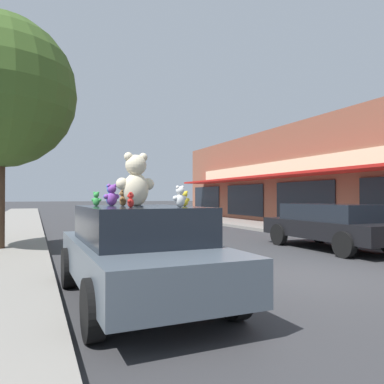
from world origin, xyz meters
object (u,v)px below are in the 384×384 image
(teddy_bear_purple, at_px, (112,195))
(plush_art_car, at_px, (139,250))
(teddy_bear_brown, at_px, (123,198))
(teddy_bear_white, at_px, (180,197))
(teddy_bear_green, at_px, (96,199))
(teddy_bear_blue, at_px, (111,195))
(teddy_bear_black, at_px, (140,196))
(teddy_bear_red, at_px, (131,200))
(parked_car_far_center, at_px, (330,224))
(teddy_bear_yellow, at_px, (185,199))
(teddy_bear_giant, at_px, (136,180))

(teddy_bear_purple, bearing_deg, plush_art_car, 106.42)
(teddy_bear_brown, bearing_deg, teddy_bear_white, 55.84)
(teddy_bear_green, xyz_separation_m, teddy_bear_brown, (0.38, -0.26, 0.02))
(teddy_bear_blue, xyz_separation_m, teddy_bear_black, (0.49, -0.08, -0.01))
(teddy_bear_green, xyz_separation_m, teddy_bear_purple, (0.27, 0.06, 0.06))
(plush_art_car, distance_m, teddy_bear_blue, 1.26)
(teddy_bear_green, height_order, teddy_bear_white, teddy_bear_white)
(teddy_bear_purple, bearing_deg, teddy_bear_black, -170.93)
(teddy_bear_red, bearing_deg, teddy_bear_black, -172.03)
(teddy_bear_black, relative_size, parked_car_far_center, 0.07)
(teddy_bear_black, bearing_deg, teddy_bear_white, 32.68)
(teddy_bear_purple, height_order, teddy_bear_black, teddy_bear_purple)
(teddy_bear_green, distance_m, teddy_bear_yellow, 1.47)
(teddy_bear_brown, height_order, teddy_bear_yellow, teddy_bear_brown)
(teddy_bear_red, distance_m, teddy_bear_purple, 1.27)
(teddy_bear_green, height_order, teddy_bear_purple, teddy_bear_purple)
(teddy_bear_green, bearing_deg, teddy_bear_giant, 167.17)
(teddy_bear_red, bearing_deg, teddy_bear_giant, -172.02)
(teddy_bear_blue, relative_size, teddy_bear_black, 1.07)
(plush_art_car, bearing_deg, teddy_bear_blue, 105.62)
(teddy_bear_green, height_order, parked_car_far_center, teddy_bear_green)
(teddy_bear_blue, relative_size, teddy_bear_yellow, 1.50)
(teddy_bear_giant, height_order, teddy_bear_green, teddy_bear_giant)
(teddy_bear_red, relative_size, teddy_bear_yellow, 0.88)
(teddy_bear_giant, distance_m, teddy_bear_purple, 0.66)
(teddy_bear_green, distance_m, teddy_bear_brown, 0.46)
(teddy_bear_giant, xyz_separation_m, teddy_bear_red, (-0.25, -0.71, -0.30))
(teddy_bear_giant, relative_size, teddy_bear_green, 3.58)
(teddy_bear_white, distance_m, parked_car_far_center, 7.66)
(teddy_bear_white, bearing_deg, parked_car_far_center, -164.57)
(plush_art_car, relative_size, teddy_bear_red, 20.38)
(plush_art_car, distance_m, teddy_bear_white, 1.15)
(teddy_bear_giant, distance_m, parked_car_far_center, 7.72)
(teddy_bear_red, relative_size, teddy_bear_white, 0.69)
(teddy_bear_giant, bearing_deg, parked_car_far_center, -156.91)
(plush_art_car, bearing_deg, teddy_bear_giant, 110.13)
(teddy_bear_giant, xyz_separation_m, teddy_bear_white, (0.45, -0.76, -0.26))
(teddy_bear_brown, xyz_separation_m, teddy_bear_white, (0.60, -1.00, 0.02))
(teddy_bear_green, height_order, teddy_bear_blue, teddy_bear_blue)
(teddy_bear_giant, xyz_separation_m, teddy_bear_black, (0.26, 0.73, -0.24))
(teddy_bear_red, distance_m, teddy_bear_yellow, 1.04)
(teddy_bear_white, height_order, teddy_bear_black, teddy_bear_black)
(plush_art_car, distance_m, teddy_bear_green, 1.13)
(plush_art_car, bearing_deg, teddy_bear_yellow, -18.88)
(plush_art_car, distance_m, teddy_bear_black, 1.19)
(teddy_bear_brown, bearing_deg, teddy_bear_green, -99.33)
(plush_art_car, height_order, teddy_bear_green, teddy_bear_green)
(teddy_bear_red, bearing_deg, teddy_bear_yellow, 140.59)
(teddy_bear_giant, relative_size, teddy_bear_white, 2.72)
(teddy_bear_green, distance_m, teddy_bear_red, 1.24)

